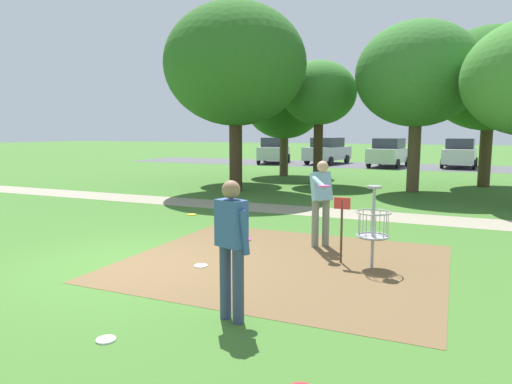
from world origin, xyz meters
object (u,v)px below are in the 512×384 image
tree_near_right (418,75)px  frisbee_near_basket (238,250)px  player_throwing (321,198)px  tree_mid_left (235,65)px  tree_far_center (490,79)px  parked_car_rightmost (460,153)px  parked_car_leftmost (274,150)px  frisbee_by_tee (106,340)px  tree_mid_center (319,94)px  parked_car_center_left (327,151)px  parked_car_center_right (389,153)px  tree_far_left (235,88)px  frisbee_mid_grass (192,215)px  tree_mid_right (284,106)px  frisbee_far_right (201,266)px  disc_golf_basket (370,223)px  player_foreground_watching (232,242)px

tree_near_right → frisbee_near_basket: bearing=-102.5°
player_throwing → tree_mid_left: 9.54m
tree_far_center → parked_car_rightmost: (-0.85, 10.64, -3.45)m
player_throwing → parked_car_leftmost: size_ratio=0.38×
player_throwing → frisbee_by_tee: (-1.04, -4.94, -0.98)m
parked_car_rightmost → tree_mid_center: bearing=-115.2°
parked_car_center_left → parked_car_center_right: same height
tree_mid_center → tree_far_center: size_ratio=0.82×
player_throwing → tree_far_left: 12.50m
frisbee_mid_grass → tree_far_center: (7.70, 10.42, 4.36)m
frisbee_mid_grass → tree_mid_left: (-1.11, 5.04, 4.71)m
parked_car_rightmost → tree_mid_right: bearing=-131.2°
tree_far_left → frisbee_mid_grass: bearing=-72.0°
frisbee_far_right → tree_far_left: (-5.30, 12.12, 4.16)m
player_throwing → tree_near_right: tree_near_right is taller
disc_golf_basket → frisbee_far_right: (-2.62, -1.08, -0.74)m
disc_golf_basket → frisbee_by_tee: disc_golf_basket is taller
player_foreground_watching → tree_near_right: bearing=85.9°
frisbee_far_right → tree_mid_center: 13.51m
tree_mid_center → tree_near_right: bearing=-16.8°
frisbee_by_tee → parked_car_center_right: parked_car_center_right is taller
tree_mid_center → parked_car_center_right: 11.63m
player_foreground_watching → frisbee_far_right: bearing=129.9°
tree_mid_right → parked_car_leftmost: bearing=114.4°
frisbee_mid_grass → frisbee_far_right: bearing=-56.6°
player_throwing → tree_mid_center: (-3.12, 10.73, 2.89)m
player_foreground_watching → tree_mid_center: bearing=102.0°
player_foreground_watching → parked_car_center_left: (-5.87, 26.80, -0.05)m
frisbee_far_right → parked_car_center_left: size_ratio=0.05×
frisbee_near_basket → parked_car_leftmost: bearing=109.7°
player_foreground_watching → tree_mid_right: bearing=108.1°
tree_mid_center → parked_car_center_left: size_ratio=1.18×
disc_golf_basket → parked_car_center_left: size_ratio=0.31×
player_foreground_watching → tree_mid_center: size_ratio=0.32×
frisbee_by_tee → frisbee_mid_grass: same height
disc_golf_basket → tree_near_right: (-0.17, 10.53, 3.59)m
frisbee_far_right → tree_mid_right: size_ratio=0.04×
player_foreground_watching → parked_car_rightmost: size_ratio=0.40×
tree_mid_left → tree_far_center: bearing=31.4°
parked_car_rightmost → tree_near_right: bearing=-97.2°
frisbee_mid_grass → disc_golf_basket: bearing=-29.5°
frisbee_far_right → tree_near_right: size_ratio=0.04×
disc_golf_basket → parked_car_rightmost: (1.54, 24.05, 0.17)m
frisbee_near_basket → tree_mid_right: bearing=106.8°
parked_car_center_left → tree_mid_right: bearing=-88.9°
frisbee_mid_grass → frisbee_by_tee: bearing=-65.5°
frisbee_by_tee → tree_mid_right: tree_mid_right is taller
tree_mid_left → parked_car_center_left: size_ratio=1.56×
parked_car_rightmost → disc_golf_basket: bearing=-93.7°
frisbee_by_tee → parked_car_leftmost: (-8.59, 27.08, 0.91)m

